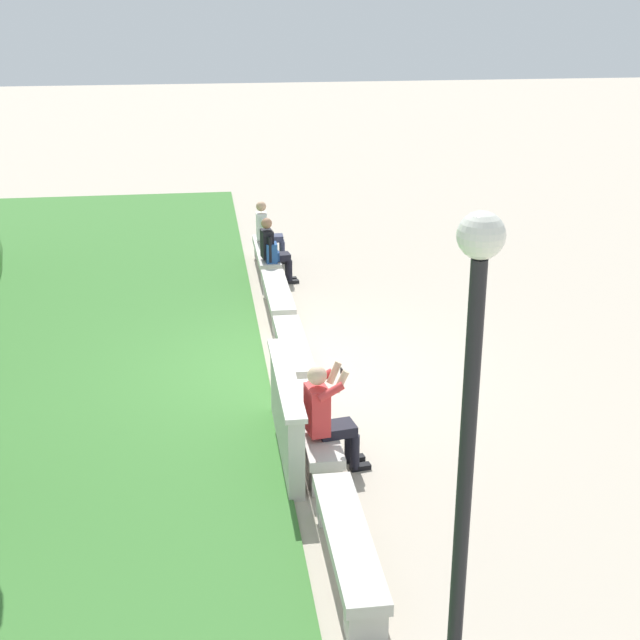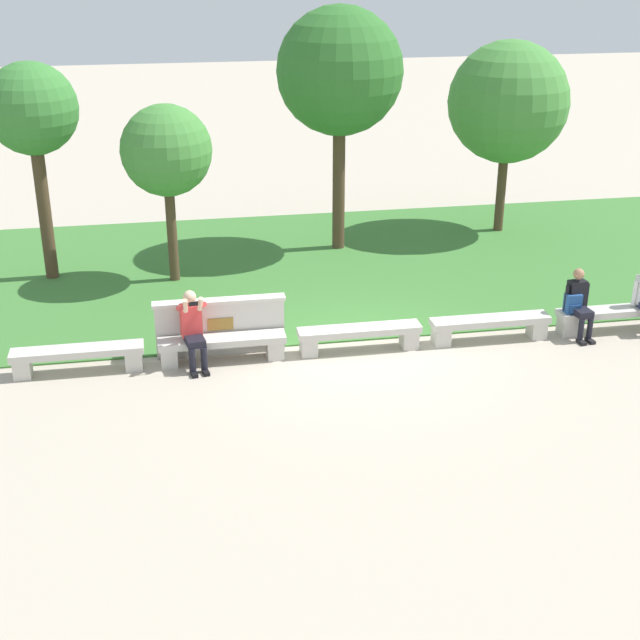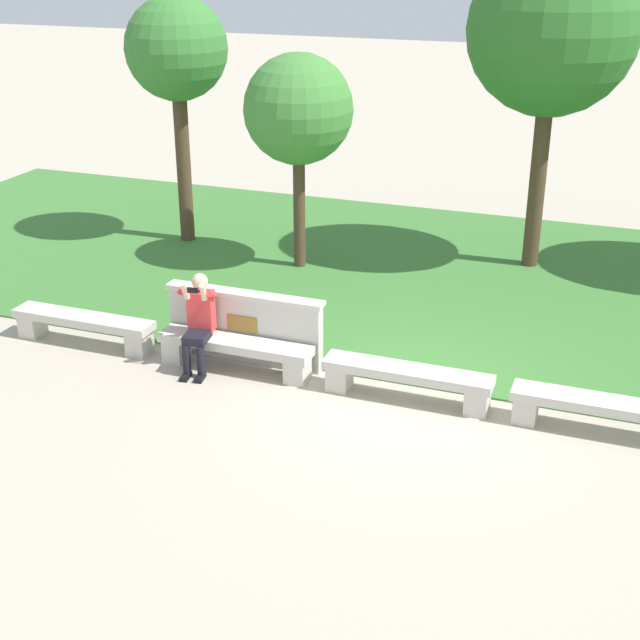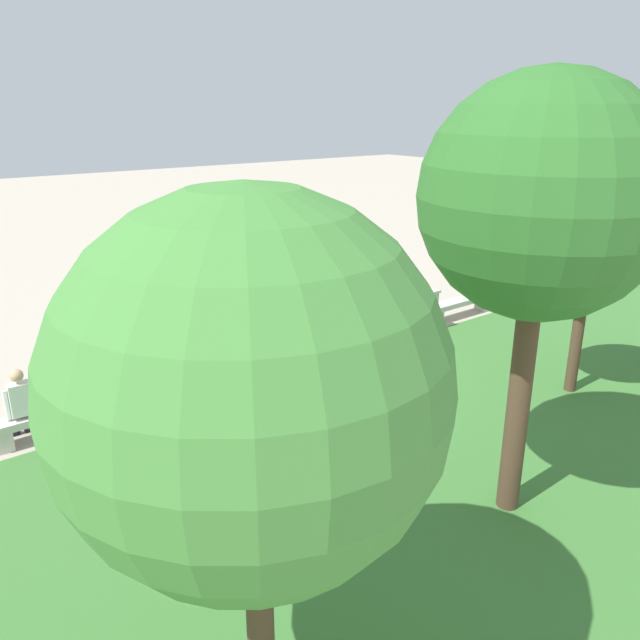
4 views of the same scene
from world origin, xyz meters
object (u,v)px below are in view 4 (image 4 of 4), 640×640
at_px(person_companion, 20,402).
at_px(backpack, 112,382).
at_px(person_photographer, 403,301).
at_px(trash_bin, 494,277).
at_px(tree_behind_wall, 590,244).
at_px(lamp_post, 516,200).
at_px(tree_left_background, 542,200).
at_px(bench_mid, 304,348).
at_px(bench_end, 62,415).
at_px(bench_main, 460,305).
at_px(person_distant, 105,381).
at_px(bench_far, 197,377).
at_px(tree_right_background, 251,388).
at_px(bench_near, 390,324).

bearing_deg(person_companion, backpack, 179.00).
bearing_deg(person_photographer, trash_bin, -168.28).
bearing_deg(tree_behind_wall, lamp_post, -132.35).
relative_size(tree_behind_wall, tree_left_background, 0.68).
height_order(bench_mid, bench_end, same).
relative_size(person_photographer, backpack, 3.08).
xyz_separation_m(bench_main, person_distant, (8.82, -0.07, 0.37)).
height_order(person_distant, tree_left_background, tree_left_background).
bearing_deg(person_photographer, backpack, 0.29).
distance_m(bench_mid, trash_bin, 7.49).
height_order(bench_far, person_companion, person_companion).
xyz_separation_m(person_companion, trash_bin, (-12.77, -0.95, -0.30)).
relative_size(person_photographer, tree_left_background, 0.24).
relative_size(person_distant, person_companion, 1.00).
bearing_deg(tree_left_background, backpack, -60.44).
xyz_separation_m(tree_right_background, trash_bin, (-12.32, -7.20, -2.77)).
bearing_deg(bench_end, person_companion, -6.83).
bearing_deg(bench_main, bench_near, 0.00).
height_order(bench_main, person_distant, person_distant).
height_order(person_photographer, person_distant, person_photographer).
height_order(bench_main, person_companion, person_companion).
xyz_separation_m(bench_mid, person_photographer, (-2.88, -0.08, 0.43)).
bearing_deg(tree_behind_wall, backpack, -30.56).
bearing_deg(backpack, person_companion, -1.00).
height_order(bench_end, tree_behind_wall, tree_behind_wall).
bearing_deg(trash_bin, tree_behind_wall, 49.69).
bearing_deg(trash_bin, bench_mid, 7.82).
bearing_deg(bench_end, backpack, -177.25).
height_order(bench_main, lamp_post, lamp_post).
xyz_separation_m(person_photographer, backpack, (6.80, 0.03, -0.11)).
xyz_separation_m(bench_main, bench_mid, (4.79, 0.00, 0.00)).
bearing_deg(bench_end, tree_left_background, 126.01).
xyz_separation_m(bench_far, trash_bin, (-9.82, -1.02, 0.07)).
bearing_deg(bench_main, bench_far, 0.00).
xyz_separation_m(bench_far, person_distant, (1.63, -0.07, 0.37)).
relative_size(bench_end, trash_bin, 2.89).
distance_m(person_photographer, tree_behind_wall, 4.64).
height_order(bench_end, tree_right_background, tree_right_background).
distance_m(bench_mid, person_companion, 5.36).
relative_size(bench_main, tree_left_background, 0.40).
xyz_separation_m(person_distant, backpack, (-0.10, 0.02, -0.05)).
bearing_deg(bench_mid, bench_near, 180.00).
distance_m(bench_far, person_photographer, 5.29).
bearing_deg(tree_behind_wall, bench_far, -36.79).
xyz_separation_m(bench_main, backpack, (8.72, -0.04, 0.32)).
height_order(person_companion, tree_behind_wall, tree_behind_wall).
height_order(bench_end, backpack, backpack).
xyz_separation_m(bench_mid, tree_left_background, (0.74, 5.57, 3.70)).
height_order(person_photographer, backpack, person_photographer).
distance_m(person_photographer, tree_left_background, 7.47).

